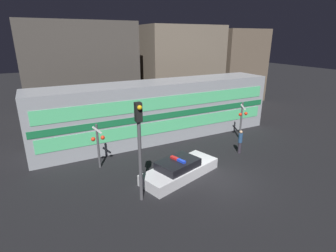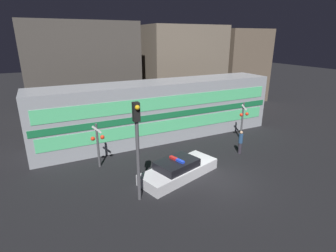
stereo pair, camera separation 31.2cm
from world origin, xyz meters
TOP-DOWN VIEW (x-y plane):
  - ground_plane at (0.00, 0.00)m, footprint 120.00×120.00m
  - train at (-0.20, 7.79)m, footprint 19.37×3.21m
  - police_car at (-1.91, 1.39)m, footprint 5.28×3.18m
  - pedestrian at (3.55, 2.35)m, footprint 0.29×0.29m
  - crossing_signal_near at (5.50, 4.45)m, footprint 0.84×0.35m
  - crossing_signal_far at (-5.85, 4.65)m, footprint 0.84×0.35m
  - traffic_light_corner at (-4.79, 0.23)m, footprint 0.30×0.46m
  - building_left at (-4.53, 17.40)m, footprint 10.45×6.90m
  - building_center at (6.40, 15.67)m, footprint 8.79×4.85m
  - building_right at (14.60, 16.16)m, footprint 6.16×5.48m

SIDE VIEW (x-z plane):
  - ground_plane at x=0.00m, z-range 0.00..0.00m
  - police_car at x=-1.91m, z-range -0.16..1.06m
  - pedestrian at x=3.55m, z-range 0.02..1.72m
  - crossing_signal_far at x=-5.85m, z-range 0.24..3.14m
  - crossing_signal_near at x=5.50m, z-range 0.25..3.27m
  - train at x=-0.20m, z-range 0.00..4.59m
  - traffic_light_corner at x=-4.79m, z-range 0.65..5.74m
  - building_right at x=14.60m, z-range 0.00..8.80m
  - building_center at x=6.40m, z-range 0.00..9.09m
  - building_left at x=-4.53m, z-range 0.00..9.30m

